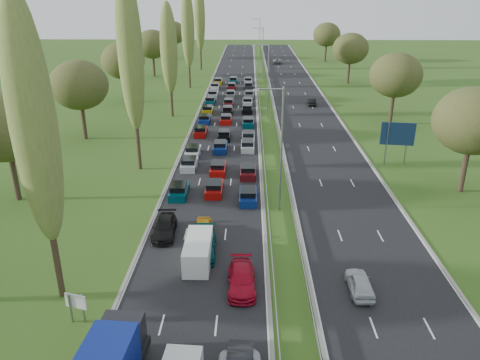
{
  "coord_description": "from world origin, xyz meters",
  "views": [
    {
      "loc": [
        1.52,
        1.94,
        19.89
      ],
      "look_at": [
        0.59,
        46.99,
        1.5
      ],
      "focal_mm": 35.0,
      "sensor_mm": 36.0,
      "label": 1
    }
  ],
  "objects_px": {
    "white_van_rear": "(199,250)",
    "direction_sign": "(398,136)",
    "info_sign": "(76,304)",
    "near_car_3": "(164,227)"
  },
  "relations": [
    {
      "from": "near_car_3",
      "to": "direction_sign",
      "type": "xyz_separation_m",
      "value": [
        25.2,
        18.54,
        2.86
      ]
    },
    {
      "from": "white_van_rear",
      "to": "info_sign",
      "type": "distance_m",
      "value": 10.22
    },
    {
      "from": "near_car_3",
      "to": "direction_sign",
      "type": "height_order",
      "value": "direction_sign"
    },
    {
      "from": "white_van_rear",
      "to": "direction_sign",
      "type": "height_order",
      "value": "direction_sign"
    },
    {
      "from": "white_van_rear",
      "to": "direction_sign",
      "type": "distance_m",
      "value": 31.63
    },
    {
      "from": "white_van_rear",
      "to": "direction_sign",
      "type": "relative_size",
      "value": 0.97
    },
    {
      "from": "info_sign",
      "to": "direction_sign",
      "type": "xyz_separation_m",
      "value": [
        28.8,
        30.22,
        2.2
      ]
    },
    {
      "from": "near_car_3",
      "to": "white_van_rear",
      "type": "xyz_separation_m",
      "value": [
        3.42,
        -4.25,
        0.32
      ]
    },
    {
      "from": "near_car_3",
      "to": "direction_sign",
      "type": "bearing_deg",
      "value": 33.42
    },
    {
      "from": "info_sign",
      "to": "direction_sign",
      "type": "height_order",
      "value": "direction_sign"
    }
  ]
}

